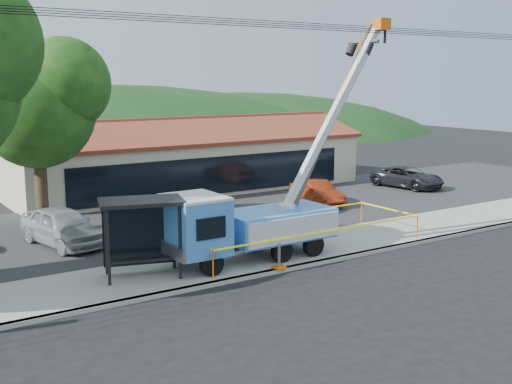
{
  "coord_description": "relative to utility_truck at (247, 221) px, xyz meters",
  "views": [
    {
      "loc": [
        -14.79,
        -16.51,
        7.16
      ],
      "look_at": [
        -0.51,
        5.0,
        2.52
      ],
      "focal_mm": 45.0,
      "sensor_mm": 36.0,
      "label": 1
    }
  ],
  "objects": [
    {
      "name": "ground",
      "position": [
        1.73,
        -3.77,
        -1.67
      ],
      "size": [
        120.0,
        120.0,
        0.0
      ],
      "primitive_type": "plane",
      "color": "black",
      "rests_on": "ground"
    },
    {
      "name": "curb",
      "position": [
        1.73,
        -1.67,
        -1.59
      ],
      "size": [
        60.0,
        0.25,
        0.15
      ],
      "primitive_type": "cube",
      "color": "#A8A49E",
      "rests_on": "ground"
    },
    {
      "name": "sidewalk",
      "position": [
        1.73,
        0.23,
        -1.59
      ],
      "size": [
        60.0,
        4.0,
        0.15
      ],
      "primitive_type": "cube",
      "color": "#A8A49E",
      "rests_on": "ground"
    },
    {
      "name": "parking_lot",
      "position": [
        1.73,
        8.23,
        -1.62
      ],
      "size": [
        60.0,
        12.0,
        0.1
      ],
      "primitive_type": "cube",
      "color": "#28282B",
      "rests_on": "ground"
    },
    {
      "name": "strip_mall",
      "position": [
        5.73,
        16.21,
        0.21
      ],
      "size": [
        22.5,
        8.53,
        4.67
      ],
      "color": "#B8A892",
      "rests_on": "ground"
    },
    {
      "name": "tree_lot",
      "position": [
        -5.27,
        9.23,
        4.54
      ],
      "size": [
        6.3,
        5.6,
        8.94
      ],
      "color": "#332316",
      "rests_on": "ground"
    },
    {
      "name": "hill_center",
      "position": [
        11.73,
        51.23,
        -1.67
      ],
      "size": [
        89.6,
        64.0,
        32.0
      ],
      "primitive_type": "ellipsoid",
      "color": "black",
      "rests_on": "ground"
    },
    {
      "name": "hill_east",
      "position": [
        31.73,
        51.23,
        -1.67
      ],
      "size": [
        72.8,
        52.0,
        26.0
      ],
      "primitive_type": "ellipsoid",
      "color": "black",
      "rests_on": "ground"
    },
    {
      "name": "utility_truck",
      "position": [
        0.0,
        0.0,
        0.0
      ],
      "size": [
        10.25,
        3.72,
        9.43
      ],
      "color": "black",
      "rests_on": "ground"
    },
    {
      "name": "leaning_pole",
      "position": [
        4.38,
        0.5,
        3.54
      ],
      "size": [
        5.24,
        1.82,
        9.34
      ],
      "color": "brown",
      "rests_on": "ground"
    },
    {
      "name": "bus_shelter",
      "position": [
        -4.21,
        0.4,
        0.53
      ],
      "size": [
        3.27,
        2.53,
        2.78
      ],
      "rotation": [
        0.0,
        0.0,
        -0.3
      ],
      "color": "black",
      "rests_on": "ground"
    },
    {
      "name": "caution_tape",
      "position": [
        2.9,
        0.49,
        -0.75
      ],
      "size": [
        10.41,
        3.62,
        1.05
      ],
      "color": "#E45E0C",
      "rests_on": "ground"
    },
    {
      "name": "car_silver",
      "position": [
        -5.26,
        6.34,
        -1.67
      ],
      "size": [
        2.82,
        5.08,
        1.63
      ],
      "primitive_type": "imported",
      "rotation": [
        0.0,
        0.0,
        0.19
      ],
      "color": "#ADAFB5",
      "rests_on": "ground"
    },
    {
      "name": "car_red",
      "position": [
        9.4,
        7.34,
        -1.67
      ],
      "size": [
        1.98,
        4.2,
        1.33
      ],
      "primitive_type": "imported",
      "rotation": [
        0.0,
        0.0,
        -0.14
      ],
      "color": "maroon",
      "rests_on": "ground"
    },
    {
      "name": "car_dark",
      "position": [
        17.73,
        8.41,
        -1.67
      ],
      "size": [
        2.85,
        5.09,
        1.34
      ],
      "primitive_type": "imported",
      "rotation": [
        0.0,
        0.0,
        0.13
      ],
      "color": "black",
      "rests_on": "ground"
    }
  ]
}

